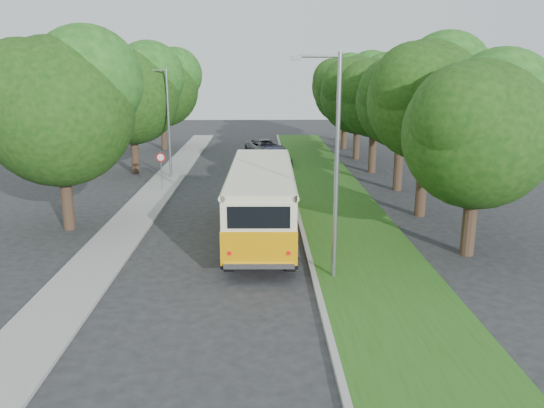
{
  "coord_description": "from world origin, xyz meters",
  "views": [
    {
      "loc": [
        1.67,
        -20.51,
        7.45
      ],
      "look_at": [
        2.17,
        2.76,
        1.5
      ],
      "focal_mm": 35.0,
      "sensor_mm": 36.0,
      "label": 1
    }
  ],
  "objects_px": {
    "car_white": "(273,174)",
    "car_silver": "(272,178)",
    "lamppost_near": "(334,161)",
    "vintage_bus": "(261,202)",
    "lamppost_far": "(167,119)",
    "car_blue": "(277,157)",
    "car_grey": "(266,148)"
  },
  "relations": [
    {
      "from": "lamppost_near",
      "to": "vintage_bus",
      "type": "bearing_deg",
      "value": 116.45
    },
    {
      "from": "lamppost_far",
      "to": "car_blue",
      "type": "bearing_deg",
      "value": 33.83
    },
    {
      "from": "vintage_bus",
      "to": "car_silver",
      "type": "xyz_separation_m",
      "value": [
        0.7,
        10.07,
        -0.96
      ]
    },
    {
      "from": "car_silver",
      "to": "car_blue",
      "type": "xyz_separation_m",
      "value": [
        0.61,
        8.53,
        -0.03
      ]
    },
    {
      "from": "lamppost_near",
      "to": "lamppost_far",
      "type": "xyz_separation_m",
      "value": [
        -8.91,
        18.5,
        -0.25
      ]
    },
    {
      "from": "lamppost_near",
      "to": "car_silver",
      "type": "xyz_separation_m",
      "value": [
        -1.81,
        15.13,
        -3.69
      ]
    },
    {
      "from": "lamppost_far",
      "to": "car_blue",
      "type": "height_order",
      "value": "lamppost_far"
    },
    {
      "from": "car_blue",
      "to": "car_grey",
      "type": "relative_size",
      "value": 0.84
    },
    {
      "from": "lamppost_far",
      "to": "car_silver",
      "type": "xyz_separation_m",
      "value": [
        7.09,
        -3.37,
        -3.43
      ]
    },
    {
      "from": "lamppost_near",
      "to": "vintage_bus",
      "type": "height_order",
      "value": "lamppost_near"
    },
    {
      "from": "vintage_bus",
      "to": "car_grey",
      "type": "height_order",
      "value": "vintage_bus"
    },
    {
      "from": "vintage_bus",
      "to": "lamppost_far",
      "type": "bearing_deg",
      "value": 116.45
    },
    {
      "from": "car_white",
      "to": "car_blue",
      "type": "xyz_separation_m",
      "value": [
        0.49,
        7.03,
        0.03
      ]
    },
    {
      "from": "car_white",
      "to": "car_silver",
      "type": "bearing_deg",
      "value": -99.24
    },
    {
      "from": "lamppost_far",
      "to": "car_grey",
      "type": "xyz_separation_m",
      "value": [
        6.82,
        9.57,
        -3.37
      ]
    },
    {
      "from": "lamppost_far",
      "to": "vintage_bus",
      "type": "height_order",
      "value": "lamppost_far"
    },
    {
      "from": "vintage_bus",
      "to": "car_white",
      "type": "bearing_deg",
      "value": 86.97
    },
    {
      "from": "lamppost_near",
      "to": "car_silver",
      "type": "height_order",
      "value": "lamppost_near"
    },
    {
      "from": "lamppost_far",
      "to": "car_white",
      "type": "relative_size",
      "value": 1.97
    },
    {
      "from": "lamppost_near",
      "to": "car_blue",
      "type": "xyz_separation_m",
      "value": [
        -1.21,
        23.66,
        -3.71
      ]
    },
    {
      "from": "lamppost_near",
      "to": "lamppost_far",
      "type": "relative_size",
      "value": 1.07
    },
    {
      "from": "car_silver",
      "to": "car_white",
      "type": "bearing_deg",
      "value": 69.94
    },
    {
      "from": "vintage_bus",
      "to": "car_silver",
      "type": "relative_size",
      "value": 2.76
    },
    {
      "from": "lamppost_far",
      "to": "car_blue",
      "type": "distance_m",
      "value": 9.89
    },
    {
      "from": "lamppost_near",
      "to": "car_silver",
      "type": "distance_m",
      "value": 15.68
    },
    {
      "from": "lamppost_far",
      "to": "car_blue",
      "type": "xyz_separation_m",
      "value": [
        7.7,
        5.16,
        -3.46
      ]
    },
    {
      "from": "lamppost_near",
      "to": "vintage_bus",
      "type": "distance_m",
      "value": 6.27
    },
    {
      "from": "lamppost_near",
      "to": "car_silver",
      "type": "bearing_deg",
      "value": 96.83
    },
    {
      "from": "lamppost_far",
      "to": "car_white",
      "type": "bearing_deg",
      "value": -14.54
    },
    {
      "from": "vintage_bus",
      "to": "car_blue",
      "type": "height_order",
      "value": "vintage_bus"
    },
    {
      "from": "lamppost_far",
      "to": "vintage_bus",
      "type": "distance_m",
      "value": 15.09
    },
    {
      "from": "car_blue",
      "to": "car_grey",
      "type": "xyz_separation_m",
      "value": [
        -0.88,
        4.41,
        0.09
      ]
    }
  ]
}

